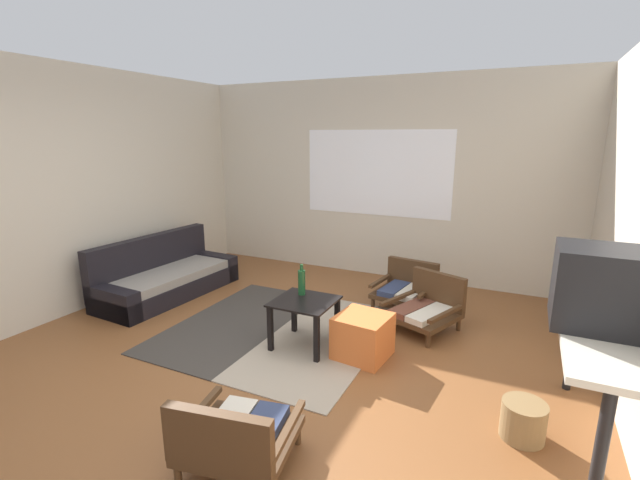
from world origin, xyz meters
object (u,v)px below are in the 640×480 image
object	(u,v)px
armchair_corner	(427,306)
console_shelf	(591,336)
ottoman_orange	(363,336)
armchair_by_window	(406,287)
wicker_basket	(523,420)
coffee_table	(304,310)
crt_television	(601,288)
couch	(165,277)
clay_vase	(590,282)
armchair_striped_foreground	(235,437)
glass_bottle	(302,282)

from	to	relation	value
armchair_corner	console_shelf	distance (m)	1.92
ottoman_orange	armchair_by_window	bearing A→B (deg)	87.58
armchair_by_window	wicker_basket	bearing A→B (deg)	-55.61
armchair_by_window	ottoman_orange	world-z (taller)	armchair_by_window
coffee_table	crt_television	world-z (taller)	crt_television
couch	clay_vase	xyz separation A→B (m)	(4.40, -0.56, 0.78)
armchair_corner	clay_vase	size ratio (longest dim) A/B	2.38
armchair_striped_foreground	console_shelf	world-z (taller)	console_shelf
crt_television	couch	bearing A→B (deg)	166.80
coffee_table	crt_television	size ratio (longest dim) A/B	1.13
clay_vase	glass_bottle	world-z (taller)	clay_vase
coffee_table	armchair_striped_foreground	bearing A→B (deg)	-76.92
crt_television	coffee_table	bearing A→B (deg)	165.66
coffee_table	glass_bottle	xyz separation A→B (m)	(-0.10, 0.13, 0.23)
armchair_corner	clay_vase	world-z (taller)	clay_vase
couch	crt_television	world-z (taller)	crt_television
coffee_table	clay_vase	world-z (taller)	clay_vase
glass_bottle	wicker_basket	bearing A→B (deg)	-17.90
armchair_by_window	ottoman_orange	xyz separation A→B (m)	(-0.05, -1.29, -0.06)
console_shelf	clay_vase	distance (m)	0.44
armchair_striped_foreground	glass_bottle	distance (m)	1.80
crt_television	wicker_basket	size ratio (longest dim) A/B	1.72
couch	clay_vase	size ratio (longest dim) A/B	5.31
couch	armchair_striped_foreground	world-z (taller)	couch
couch	console_shelf	size ratio (longest dim) A/B	1.15
glass_bottle	armchair_striped_foreground	bearing A→B (deg)	-74.86
coffee_table	clay_vase	size ratio (longest dim) A/B	1.62
armchair_by_window	crt_television	xyz separation A→B (m)	(1.57, -1.91, 0.86)
couch	armchair_by_window	xyz separation A→B (m)	(2.82, 0.88, 0.03)
ottoman_orange	wicker_basket	xyz separation A→B (m)	(1.33, -0.56, -0.07)
clay_vase	armchair_corner	bearing A→B (deg)	141.42
clay_vase	wicker_basket	xyz separation A→B (m)	(-0.31, -0.42, -0.88)
armchair_by_window	glass_bottle	xyz separation A→B (m)	(-0.71, -1.22, 0.34)
armchair_by_window	ottoman_orange	distance (m)	1.30
ottoman_orange	glass_bottle	bearing A→B (deg)	173.34
console_shelf	wicker_basket	distance (m)	0.72
ottoman_orange	console_shelf	size ratio (longest dim) A/B	0.28
couch	armchair_corner	distance (m)	3.18
armchair_by_window	console_shelf	world-z (taller)	console_shelf
coffee_table	armchair_striped_foreground	size ratio (longest dim) A/B	0.76
console_shelf	clay_vase	size ratio (longest dim) A/B	4.63
armchair_striped_foreground	coffee_table	bearing A→B (deg)	103.08
armchair_striped_foreground	console_shelf	bearing A→B (deg)	31.40
armchair_by_window	crt_television	distance (m)	2.62
armchair_striped_foreground	ottoman_orange	xyz separation A→B (m)	(0.19, 1.63, -0.05)
couch	ottoman_orange	bearing A→B (deg)	-8.61
coffee_table	console_shelf	distance (m)	2.28
console_shelf	crt_television	xyz separation A→B (m)	(-0.00, -0.09, 0.34)
armchair_by_window	wicker_basket	world-z (taller)	armchair_by_window
armchair_striped_foreground	clay_vase	world-z (taller)	clay_vase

